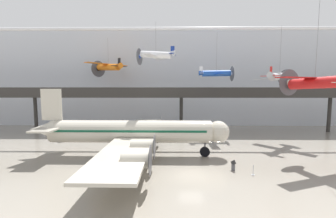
{
  "coord_description": "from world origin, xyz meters",
  "views": [
    {
      "loc": [
        -2.1,
        -22.79,
        9.13
      ],
      "look_at": [
        -2.51,
        7.21,
        6.22
      ],
      "focal_mm": 24.0,
      "sensor_mm": 36.0,
      "label": 1
    }
  ],
  "objects_px": {
    "stanchion_barrier": "(253,172)",
    "suspended_plane_white_twin": "(156,55)",
    "suspended_plane_silver_racer": "(279,77)",
    "info_sign_pedestal": "(233,166)",
    "suspended_plane_blue_trainer": "(216,74)",
    "suspended_plane_red_highwing": "(315,83)",
    "airliner_silver_main": "(130,132)",
    "suspended_plane_orange_highwing": "(108,67)"
  },
  "relations": [
    {
      "from": "airliner_silver_main",
      "to": "suspended_plane_red_highwing",
      "type": "distance_m",
      "value": 23.15
    },
    {
      "from": "stanchion_barrier",
      "to": "suspended_plane_orange_highwing",
      "type": "bearing_deg",
      "value": 131.45
    },
    {
      "from": "suspended_plane_white_twin",
      "to": "suspended_plane_red_highwing",
      "type": "bearing_deg",
      "value": 166.88
    },
    {
      "from": "suspended_plane_silver_racer",
      "to": "info_sign_pedestal",
      "type": "distance_m",
      "value": 20.52
    },
    {
      "from": "suspended_plane_orange_highwing",
      "to": "suspended_plane_silver_racer",
      "type": "xyz_separation_m",
      "value": [
        31.08,
        -9.55,
        -2.49
      ]
    },
    {
      "from": "suspended_plane_red_highwing",
      "to": "suspended_plane_silver_racer",
      "type": "distance_m",
      "value": 11.49
    },
    {
      "from": "suspended_plane_orange_highwing",
      "to": "stanchion_barrier",
      "type": "bearing_deg",
      "value": 169.71
    },
    {
      "from": "suspended_plane_orange_highwing",
      "to": "suspended_plane_white_twin",
      "type": "bearing_deg",
      "value": 171.41
    },
    {
      "from": "suspended_plane_white_twin",
      "to": "suspended_plane_silver_racer",
      "type": "bearing_deg",
      "value": -161.47
    },
    {
      "from": "suspended_plane_white_twin",
      "to": "suspended_plane_silver_racer",
      "type": "distance_m",
      "value": 20.73
    },
    {
      "from": "stanchion_barrier",
      "to": "suspended_plane_white_twin",
      "type": "bearing_deg",
      "value": 129.9
    },
    {
      "from": "suspended_plane_orange_highwing",
      "to": "suspended_plane_silver_racer",
      "type": "distance_m",
      "value": 32.61
    },
    {
      "from": "airliner_silver_main",
      "to": "suspended_plane_silver_racer",
      "type": "relative_size",
      "value": 2.98
    },
    {
      "from": "info_sign_pedestal",
      "to": "suspended_plane_orange_highwing",
      "type": "bearing_deg",
      "value": 97.49
    },
    {
      "from": "suspended_plane_white_twin",
      "to": "info_sign_pedestal",
      "type": "distance_m",
      "value": 20.39
    },
    {
      "from": "suspended_plane_red_highwing",
      "to": "stanchion_barrier",
      "type": "xyz_separation_m",
      "value": [
        -8.11,
        -3.64,
        -9.36
      ]
    },
    {
      "from": "suspended_plane_red_highwing",
      "to": "suspended_plane_orange_highwing",
      "type": "xyz_separation_m",
      "value": [
        -29.8,
        20.91,
        3.7
      ]
    },
    {
      "from": "airliner_silver_main",
      "to": "suspended_plane_blue_trainer",
      "type": "relative_size",
      "value": 3.33
    },
    {
      "from": "suspended_plane_white_twin",
      "to": "suspended_plane_red_highwing",
      "type": "height_order",
      "value": "suspended_plane_white_twin"
    },
    {
      "from": "suspended_plane_blue_trainer",
      "to": "suspended_plane_red_highwing",
      "type": "height_order",
      "value": "suspended_plane_blue_trainer"
    },
    {
      "from": "suspended_plane_red_highwing",
      "to": "info_sign_pedestal",
      "type": "distance_m",
      "value": 13.69
    },
    {
      "from": "suspended_plane_red_highwing",
      "to": "suspended_plane_orange_highwing",
      "type": "bearing_deg",
      "value": 35.01
    },
    {
      "from": "suspended_plane_orange_highwing",
      "to": "suspended_plane_blue_trainer",
      "type": "bearing_deg",
      "value": -154.77
    },
    {
      "from": "airliner_silver_main",
      "to": "suspended_plane_orange_highwing",
      "type": "distance_m",
      "value": 22.27
    },
    {
      "from": "suspended_plane_blue_trainer",
      "to": "suspended_plane_red_highwing",
      "type": "xyz_separation_m",
      "value": [
        8.26,
        -15.92,
        -2.01
      ]
    },
    {
      "from": "suspended_plane_white_twin",
      "to": "suspended_plane_orange_highwing",
      "type": "bearing_deg",
      "value": -33.55
    },
    {
      "from": "suspended_plane_red_highwing",
      "to": "stanchion_barrier",
      "type": "height_order",
      "value": "suspended_plane_red_highwing"
    },
    {
      "from": "suspended_plane_white_twin",
      "to": "airliner_silver_main",
      "type": "bearing_deg",
      "value": 79.8
    },
    {
      "from": "airliner_silver_main",
      "to": "stanchion_barrier",
      "type": "height_order",
      "value": "airliner_silver_main"
    },
    {
      "from": "suspended_plane_silver_racer",
      "to": "info_sign_pedestal",
      "type": "height_order",
      "value": "suspended_plane_silver_racer"
    },
    {
      "from": "suspended_plane_orange_highwing",
      "to": "airliner_silver_main",
      "type": "bearing_deg",
      "value": 151.15
    },
    {
      "from": "suspended_plane_silver_racer",
      "to": "stanchion_barrier",
      "type": "xyz_separation_m",
      "value": [
        -9.39,
        -15.0,
        -10.57
      ]
    },
    {
      "from": "info_sign_pedestal",
      "to": "suspended_plane_red_highwing",
      "type": "bearing_deg",
      "value": -19.53
    },
    {
      "from": "suspended_plane_white_twin",
      "to": "info_sign_pedestal",
      "type": "bearing_deg",
      "value": 141.28
    },
    {
      "from": "suspended_plane_silver_racer",
      "to": "suspended_plane_white_twin",
      "type": "bearing_deg",
      "value": 142.93
    },
    {
      "from": "suspended_plane_red_highwing",
      "to": "suspended_plane_silver_racer",
      "type": "relative_size",
      "value": 1.1
    },
    {
      "from": "suspended_plane_blue_trainer",
      "to": "suspended_plane_red_highwing",
      "type": "relative_size",
      "value": 0.81
    },
    {
      "from": "airliner_silver_main",
      "to": "suspended_plane_red_highwing",
      "type": "relative_size",
      "value": 2.7
    },
    {
      "from": "suspended_plane_red_highwing",
      "to": "suspended_plane_silver_racer",
      "type": "xyz_separation_m",
      "value": [
        1.28,
        11.36,
        1.21
      ]
    },
    {
      "from": "suspended_plane_white_twin",
      "to": "suspended_plane_blue_trainer",
      "type": "xyz_separation_m",
      "value": [
        10.84,
        6.43,
        -2.52
      ]
    },
    {
      "from": "airliner_silver_main",
      "to": "suspended_plane_white_twin",
      "type": "relative_size",
      "value": 3.97
    },
    {
      "from": "suspended_plane_white_twin",
      "to": "suspended_plane_blue_trainer",
      "type": "bearing_deg",
      "value": -136.01
    }
  ]
}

